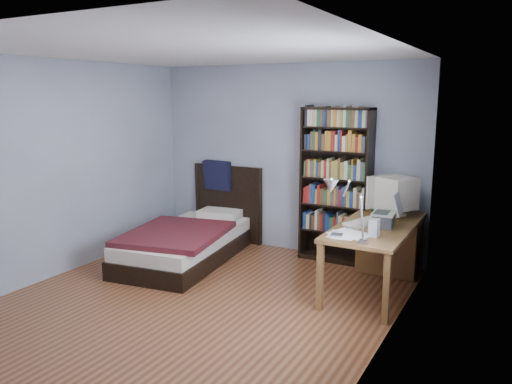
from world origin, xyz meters
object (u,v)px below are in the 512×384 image
desk_lamp (337,193)px  speaker (374,228)px  crt_monitor (394,193)px  desk (386,242)px  bookshelf (336,185)px  soda_can (375,214)px  bed (190,239)px  keyboard (363,223)px  laptop (385,217)px

desk_lamp → speaker: desk_lamp is taller
crt_monitor → desk: bearing=-146.4°
desk → bookshelf: bookshelf is taller
speaker → soda_can: (-0.19, 0.73, -0.03)m
desk_lamp → bookshelf: bookshelf is taller
desk → bed: (-2.40, -0.54, -0.16)m
crt_monitor → desk_lamp: 1.69m
keyboard → speaker: 0.48m
crt_monitor → bed: size_ratio=0.25×
laptop → desk_lamp: (-0.15, -1.11, 0.44)m
keyboard → desk: bearing=93.7°
bookshelf → bed: bookshelf is taller
desk_lamp → bed: desk_lamp is taller
laptop → keyboard: laptop is taller
laptop → speaker: 0.41m
desk_lamp → desk: bearing=88.3°
speaker → soda_can: 0.76m
keyboard → desk_lamp: bearing=-67.2°
speaker → soda_can: bearing=110.3°
laptop → speaker: size_ratio=2.07×
bed → speaker: bearing=-8.9°
keyboard → bed: size_ratio=0.21×
desk → desk_lamp: desk_lamp is taller
desk → laptop: laptop is taller
desk → soda_can: (-0.09, -0.20, 0.37)m
laptop → bookshelf: 1.16m
speaker → bookshelf: bearing=130.0°
bookshelf → soda_can: bearing=-36.5°
desk → laptop: bearing=-78.7°
crt_monitor → bookshelf: size_ratio=0.28×
crt_monitor → desk_lamp: (-0.10, -1.66, 0.29)m
crt_monitor → keyboard: size_ratio=1.17×
crt_monitor → soda_can: size_ratio=5.02×
soda_can → speaker: bearing=-75.1°
desk → soda_can: 0.43m
keyboard → bookshelf: bearing=145.3°
desk_lamp → keyboard: (-0.09, 1.11, -0.53)m
soda_can → bed: (-2.31, -0.34, -0.53)m
desk_lamp → soda_can: size_ratio=6.13×
soda_can → bookshelf: bearing=143.5°
desk → bookshelf: bearing=159.5°
speaker → keyboard: bearing=125.0°
desk → crt_monitor: (0.05, 0.04, 0.57)m
crt_monitor → keyboard: (-0.19, -0.55, -0.24)m
keyboard → bed: bearing=-161.2°
crt_monitor → bookshelf: (-0.78, 0.24, -0.01)m
keyboard → speaker: size_ratio=2.66×
desk → bed: bearing=-167.4°
laptop → speaker: laptop is taller
desk_lamp → soda_can: (-0.05, 1.43, -0.49)m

